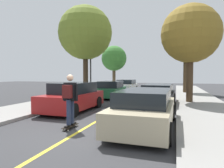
% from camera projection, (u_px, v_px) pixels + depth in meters
% --- Properties ---
extents(ground, '(80.00, 80.00, 0.00)m').
position_uv_depth(ground, '(79.00, 132.00, 6.65)').
color(ground, '#353538').
extents(center_line, '(0.12, 39.20, 0.01)m').
position_uv_depth(center_line, '(114.00, 111.00, 10.45)').
color(center_line, gold).
rests_on(center_line, ground).
extents(parked_car_left_nearest, '(1.91, 4.23, 1.48)m').
position_uv_depth(parked_car_left_nearest, '(73.00, 97.00, 10.43)').
color(parked_car_left_nearest, maroon).
rests_on(parked_car_left_nearest, ground).
extents(parked_car_left_near, '(2.03, 4.08, 1.36)m').
position_uv_depth(parked_car_left_near, '(110.00, 90.00, 16.34)').
color(parked_car_left_near, '#1E5B33').
rests_on(parked_car_left_near, ground).
extents(parked_car_left_far, '(1.98, 4.16, 1.35)m').
position_uv_depth(parked_car_left_far, '(126.00, 86.00, 21.60)').
color(parked_car_left_far, white).
rests_on(parked_car_left_far, ground).
extents(parked_car_right_nearest, '(1.99, 4.55, 1.37)m').
position_uv_depth(parked_car_right_nearest, '(145.00, 109.00, 7.04)').
color(parked_car_right_nearest, '#BCAD89').
rests_on(parked_car_right_nearest, ground).
extents(parked_car_right_near, '(1.99, 4.71, 1.31)m').
position_uv_depth(parked_car_right_near, '(158.00, 95.00, 12.22)').
color(parked_car_right_near, black).
rests_on(parked_car_right_near, ground).
extents(street_tree_left_nearest, '(4.27, 4.27, 7.23)m').
position_uv_depth(street_tree_left_nearest, '(85.00, 33.00, 15.99)').
color(street_tree_left_nearest, '#3D2D1E').
rests_on(street_tree_left_nearest, sidewalk_left).
extents(street_tree_left_near, '(2.93, 2.93, 5.13)m').
position_uv_depth(street_tree_left_near, '(114.00, 59.00, 23.46)').
color(street_tree_left_near, brown).
rests_on(street_tree_left_near, sidewalk_left).
extents(street_tree_right_nearest, '(3.73, 3.73, 6.24)m').
position_uv_depth(street_tree_right_nearest, '(190.00, 34.00, 12.81)').
color(street_tree_right_nearest, '#4C3823').
rests_on(street_tree_right_nearest, sidewalk_right).
extents(street_tree_right_near, '(2.96, 2.96, 5.94)m').
position_uv_depth(street_tree_right_near, '(185.00, 47.00, 19.71)').
color(street_tree_right_near, '#4C3823').
rests_on(street_tree_right_near, sidewalk_right).
extents(fire_hydrant, '(0.20, 0.20, 0.70)m').
position_uv_depth(fire_hydrant, '(44.00, 101.00, 10.54)').
color(fire_hydrant, '#B2140F').
rests_on(fire_hydrant, sidewalk_left).
extents(streetlamp, '(0.36, 0.24, 4.75)m').
position_uv_depth(streetlamp, '(91.00, 63.00, 16.77)').
color(streetlamp, '#38383D').
rests_on(streetlamp, sidewalk_left).
extents(skateboard, '(0.23, 0.84, 0.10)m').
position_uv_depth(skateboard, '(71.00, 126.00, 7.04)').
color(skateboard, black).
rests_on(skateboard, ground).
extents(skateboarder, '(0.58, 0.70, 1.80)m').
position_uv_depth(skateboarder, '(70.00, 97.00, 6.96)').
color(skateboarder, black).
rests_on(skateboarder, skateboard).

